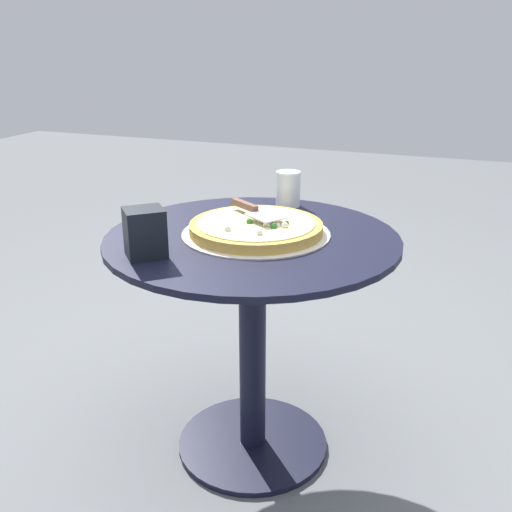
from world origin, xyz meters
TOP-DOWN VIEW (x-y plane):
  - ground_plane at (0.00, 0.00)m, footprint 10.00×10.00m
  - patio_table at (0.00, 0.00)m, footprint 0.81×0.81m
  - pizza_on_tray at (-0.02, 0.01)m, footprint 0.41×0.41m
  - pizza_server at (-0.06, -0.01)m, footprint 0.16×0.20m
  - drinking_cup at (-0.32, 0.00)m, footprint 0.08×0.08m
  - napkin_dispenser at (0.24, -0.19)m, footprint 0.13×0.13m

SIDE VIEW (x-z plane):
  - ground_plane at x=0.00m, z-range 0.00..0.00m
  - patio_table at x=0.00m, z-range 0.14..0.83m
  - pizza_on_tray at x=-0.02m, z-range 0.69..0.74m
  - pizza_server at x=-0.06m, z-range 0.74..0.76m
  - drinking_cup at x=-0.32m, z-range 0.70..0.81m
  - napkin_dispenser at x=0.24m, z-range 0.70..0.82m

